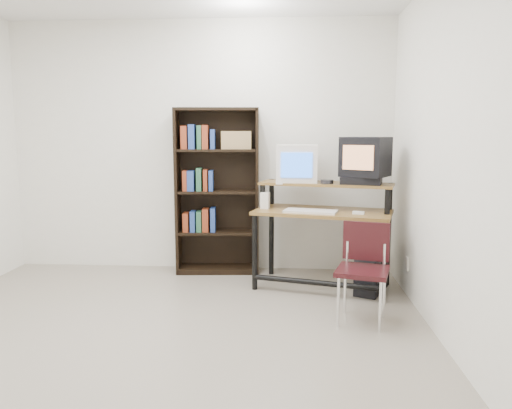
# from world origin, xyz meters

# --- Properties ---
(floor) EXTENTS (4.00, 4.00, 0.01)m
(floor) POSITION_xyz_m (0.00, 0.00, -0.01)
(floor) COLOR #9E9382
(floor) RESTS_ON ground
(back_wall) EXTENTS (4.00, 0.01, 2.60)m
(back_wall) POSITION_xyz_m (0.00, 2.00, 1.30)
(back_wall) COLOR white
(back_wall) RESTS_ON floor
(right_wall) EXTENTS (0.01, 4.00, 2.60)m
(right_wall) POSITION_xyz_m (2.00, 0.00, 1.30)
(right_wall) COLOR white
(right_wall) RESTS_ON floor
(computer_desk) EXTENTS (1.35, 0.91, 0.98)m
(computer_desk) POSITION_xyz_m (1.26, 1.39, 0.69)
(computer_desk) COLOR brown
(computer_desk) RESTS_ON floor
(crt_monitor) EXTENTS (0.40, 0.41, 0.37)m
(crt_monitor) POSITION_xyz_m (1.01, 1.59, 1.15)
(crt_monitor) COLOR silver
(crt_monitor) RESTS_ON computer_desk
(vcr) EXTENTS (0.41, 0.34, 0.08)m
(vcr) POSITION_xyz_m (1.60, 1.39, 1.01)
(vcr) COLOR black
(vcr) RESTS_ON computer_desk
(crt_tv) EXTENTS (0.51, 0.51, 0.36)m
(crt_tv) POSITION_xyz_m (1.63, 1.43, 1.23)
(crt_tv) COLOR black
(crt_tv) RESTS_ON vcr
(cd_spindle) EXTENTS (0.15, 0.15, 0.05)m
(cd_spindle) POSITION_xyz_m (1.28, 1.39, 0.99)
(cd_spindle) COLOR #26262B
(cd_spindle) RESTS_ON computer_desk
(keyboard) EXTENTS (0.51, 0.32, 0.03)m
(keyboard) POSITION_xyz_m (1.13, 1.25, 0.74)
(keyboard) COLOR silver
(keyboard) RESTS_ON computer_desk
(mousepad) EXTENTS (0.27, 0.25, 0.01)m
(mousepad) POSITION_xyz_m (1.55, 1.18, 0.72)
(mousepad) COLOR black
(mousepad) RESTS_ON computer_desk
(mouse) EXTENTS (0.11, 0.08, 0.03)m
(mouse) POSITION_xyz_m (1.55, 1.18, 0.74)
(mouse) COLOR white
(mouse) RESTS_ON mousepad
(desk_speaker) EXTENTS (0.09, 0.09, 0.17)m
(desk_speaker) POSITION_xyz_m (0.71, 1.45, 0.80)
(desk_speaker) COLOR silver
(desk_speaker) RESTS_ON computer_desk
(pc_tower) EXTENTS (0.37, 0.49, 0.42)m
(pc_tower) POSITION_xyz_m (1.70, 1.26, 0.21)
(pc_tower) COLOR black
(pc_tower) RESTS_ON floor
(school_chair) EXTENTS (0.47, 0.47, 0.76)m
(school_chair) POSITION_xyz_m (1.51, 0.56, 0.46)
(school_chair) COLOR black
(school_chair) RESTS_ON floor
(bookshelf) EXTENTS (0.87, 0.34, 1.70)m
(bookshelf) POSITION_xyz_m (0.19, 1.85, 0.87)
(bookshelf) COLOR black
(bookshelf) RESTS_ON floor
(wall_outlet) EXTENTS (0.02, 0.08, 0.12)m
(wall_outlet) POSITION_xyz_m (1.99, 1.15, 0.30)
(wall_outlet) COLOR beige
(wall_outlet) RESTS_ON right_wall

